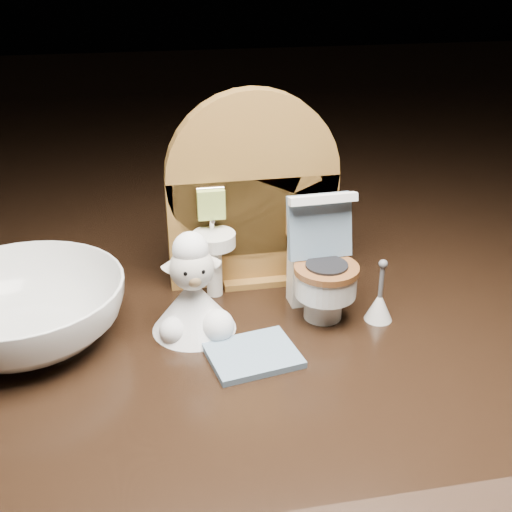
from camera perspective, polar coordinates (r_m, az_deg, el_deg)
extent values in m
cube|color=#342013|center=(0.49, 1.18, -10.85)|extent=(2.50, 2.50, 0.10)
cube|color=olive|center=(0.49, -0.28, 2.35)|extent=(0.13, 0.02, 0.09)
cylinder|color=olive|center=(0.48, -0.29, 7.07)|extent=(0.13, 0.02, 0.13)
cube|color=olive|center=(0.51, -0.27, -1.80)|extent=(0.05, 0.04, 0.01)
cylinder|color=white|center=(0.48, -3.74, -1.09)|extent=(0.01, 0.01, 0.04)
cylinder|color=white|center=(0.47, -3.78, 1.46)|extent=(0.03, 0.03, 0.01)
cylinder|color=silver|center=(0.47, -3.96, 3.01)|extent=(0.00, 0.00, 0.01)
cube|color=#A3BD52|center=(0.47, -4.01, 4.59)|extent=(0.02, 0.01, 0.02)
cube|color=olive|center=(0.49, 4.10, 3.17)|extent=(0.02, 0.01, 0.02)
cylinder|color=beige|center=(0.49, 4.26, 2.24)|extent=(0.02, 0.02, 0.02)
cylinder|color=white|center=(0.46, 5.97, -4.29)|extent=(0.03, 0.03, 0.02)
cylinder|color=white|center=(0.45, 6.23, -2.39)|extent=(0.04, 0.04, 0.02)
cylinder|color=brown|center=(0.44, 6.29, -1.17)|extent=(0.05, 0.05, 0.00)
cube|color=white|center=(0.47, 5.14, -1.09)|extent=(0.04, 0.02, 0.05)
cube|color=slate|center=(0.45, 5.67, 2.65)|extent=(0.05, 0.02, 0.05)
cube|color=white|center=(0.44, 5.98, 5.07)|extent=(0.05, 0.01, 0.01)
cylinder|color=#BFC547|center=(0.46, 6.51, 2.79)|extent=(0.01, 0.01, 0.01)
cube|color=slate|center=(0.42, -0.29, -8.77)|extent=(0.06, 0.06, 0.00)
cone|color=white|center=(0.46, 10.88, -4.37)|extent=(0.02, 0.02, 0.02)
cylinder|color=#59595B|center=(0.45, 11.09, -2.21)|extent=(0.00, 0.00, 0.03)
sphere|color=#59595B|center=(0.45, 11.24, -0.70)|extent=(0.01, 0.01, 0.01)
cone|color=white|center=(0.44, -5.60, -4.31)|extent=(0.06, 0.06, 0.04)
sphere|color=white|center=(0.44, -3.47, -6.23)|extent=(0.02, 0.02, 0.02)
sphere|color=white|center=(0.44, -7.34, -6.60)|extent=(0.02, 0.02, 0.02)
sphere|color=beige|center=(0.43, -5.73, -1.07)|extent=(0.03, 0.03, 0.03)
sphere|color=tan|center=(0.42, -5.51, -2.08)|extent=(0.01, 0.01, 0.01)
sphere|color=white|center=(0.42, -5.84, 0.57)|extent=(0.02, 0.02, 0.02)
cone|color=beige|center=(0.42, -7.60, -0.68)|extent=(0.01, 0.01, 0.01)
cone|color=beige|center=(0.43, -3.99, -0.30)|extent=(0.01, 0.01, 0.01)
sphere|color=black|center=(0.41, -6.24, -1.54)|extent=(0.00, 0.00, 0.00)
sphere|color=black|center=(0.41, -4.78, -1.39)|extent=(0.00, 0.00, 0.00)
imported|color=white|center=(0.45, -19.92, -4.69)|extent=(0.15, 0.15, 0.04)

